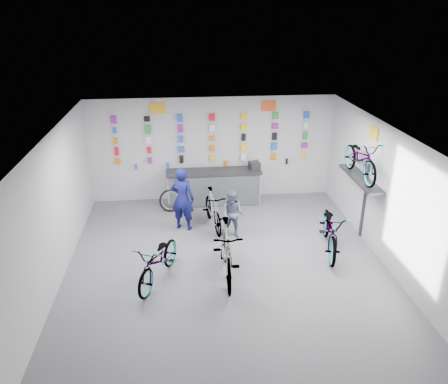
{
  "coord_description": "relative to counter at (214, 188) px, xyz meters",
  "views": [
    {
      "loc": [
        -0.91,
        -8.03,
        5.32
      ],
      "look_at": [
        0.07,
        1.4,
        1.26
      ],
      "focal_mm": 35.0,
      "sensor_mm": 36.0,
      "label": 1
    }
  ],
  "objects": [
    {
      "name": "floor",
      "position": [
        0.0,
        -3.54,
        -0.49
      ],
      "size": [
        8.0,
        8.0,
        0.0
      ],
      "primitive_type": "plane",
      "color": "#4E4E53",
      "rests_on": "ground"
    },
    {
      "name": "bike_right",
      "position": [
        2.48,
        -2.93,
        0.05
      ],
      "size": [
        1.13,
        2.15,
        1.08
      ],
      "primitive_type": "imported",
      "rotation": [
        0.0,
        0.0,
        -0.21
      ],
      "color": "gray",
      "rests_on": "floor"
    },
    {
      "name": "clerk",
      "position": [
        -0.91,
        -1.49,
        0.35
      ],
      "size": [
        0.71,
        0.6,
        1.67
      ],
      "primitive_type": "imported",
      "rotation": [
        0.0,
        0.0,
        2.76
      ],
      "color": "#0F114E",
      "rests_on": "floor"
    },
    {
      "name": "merch_wall",
      "position": [
        0.07,
        0.39,
        1.34
      ],
      "size": [
        5.56,
        0.08,
        1.56
      ],
      "color": "#D96B03",
      "rests_on": "wall_back"
    },
    {
      "name": "bike_service",
      "position": [
        -0.15,
        -1.5,
        0.02
      ],
      "size": [
        0.72,
        1.73,
        1.01
      ],
      "primitive_type": "imported",
      "rotation": [
        0.0,
        0.0,
        0.15
      ],
      "color": "gray",
      "rests_on": "floor"
    },
    {
      "name": "bike_left",
      "position": [
        -1.45,
        -3.76,
        -0.01
      ],
      "size": [
        1.28,
        1.92,
        0.95
      ],
      "primitive_type": "imported",
      "rotation": [
        0.0,
        0.0,
        -0.39
      ],
      "color": "gray",
      "rests_on": "floor"
    },
    {
      "name": "sign_left",
      "position": [
        -1.5,
        0.44,
        2.23
      ],
      "size": [
        0.42,
        0.02,
        0.3
      ],
      "primitive_type": "cube",
      "color": "#EEA319",
      "rests_on": "wall_back"
    },
    {
      "name": "ceiling",
      "position": [
        0.0,
        -3.54,
        2.51
      ],
      "size": [
        8.0,
        8.0,
        0.0
      ],
      "primitive_type": "plane",
      "rotation": [
        3.14,
        0.0,
        0.0
      ],
      "color": "white",
      "rests_on": "wall_back"
    },
    {
      "name": "counter",
      "position": [
        0.0,
        0.0,
        0.0
      ],
      "size": [
        2.7,
        0.66,
        1.0
      ],
      "color": "black",
      "rests_on": "floor"
    },
    {
      "name": "wall_right",
      "position": [
        3.5,
        -3.54,
        1.01
      ],
      "size": [
        0.0,
        8.0,
        8.0
      ],
      "primitive_type": "plane",
      "rotation": [
        1.57,
        0.0,
        -1.57
      ],
      "color": "#BCBBBE",
      "rests_on": "floor"
    },
    {
      "name": "wall_left",
      "position": [
        -3.5,
        -3.54,
        1.01
      ],
      "size": [
        0.0,
        8.0,
        8.0
      ],
      "primitive_type": "plane",
      "rotation": [
        1.57,
        0.0,
        1.57
      ],
      "color": "#BCBBBE",
      "rests_on": "floor"
    },
    {
      "name": "spare_wheel",
      "position": [
        -1.25,
        -0.37,
        -0.18
      ],
      "size": [
        0.68,
        0.38,
        0.63
      ],
      "rotation": [
        0.0,
        0.0,
        0.19
      ],
      "color": "black",
      "rests_on": "floor"
    },
    {
      "name": "wall_bracket",
      "position": [
        3.33,
        -2.34,
        0.98
      ],
      "size": [
        0.39,
        1.9,
        2.0
      ],
      "color": "#333338",
      "rests_on": "wall_right"
    },
    {
      "name": "bike_center",
      "position": [
        -0.04,
        -3.77,
        0.12
      ],
      "size": [
        0.64,
        2.04,
        1.21
      ],
      "primitive_type": "imported",
      "rotation": [
        0.0,
        0.0,
        -0.04
      ],
      "color": "gray",
      "rests_on": "floor"
    },
    {
      "name": "wall_back",
      "position": [
        0.0,
        0.46,
        1.01
      ],
      "size": [
        7.0,
        0.0,
        7.0
      ],
      "primitive_type": "plane",
      "rotation": [
        1.57,
        0.0,
        0.0
      ],
      "color": "#BCBBBE",
      "rests_on": "floor"
    },
    {
      "name": "register",
      "position": [
        1.17,
        0.01,
        0.62
      ],
      "size": [
        0.34,
        0.35,
        0.22
      ],
      "primitive_type": "cube",
      "rotation": [
        0.0,
        0.0,
        0.22
      ],
      "color": "black",
      "rests_on": "counter"
    },
    {
      "name": "customer",
      "position": [
        0.29,
        -2.06,
        0.13
      ],
      "size": [
        0.74,
        0.67,
        1.23
      ],
      "primitive_type": "imported",
      "rotation": [
        0.0,
        0.0,
        -0.44
      ],
      "color": "#4D576D",
      "rests_on": "floor"
    },
    {
      "name": "sign_side",
      "position": [
        3.48,
        -2.34,
        2.16
      ],
      "size": [
        0.02,
        0.4,
        0.3
      ],
      "primitive_type": "cube",
      "color": "#EEA319",
      "rests_on": "wall_right"
    },
    {
      "name": "wall_front",
      "position": [
        0.0,
        -7.54,
        1.01
      ],
      "size": [
        7.0,
        0.0,
        7.0
      ],
      "primitive_type": "plane",
      "rotation": [
        -1.57,
        0.0,
        0.0
      ],
      "color": "#BCBBBE",
      "rests_on": "floor"
    },
    {
      "name": "sign_right",
      "position": [
        1.6,
        0.44,
        2.23
      ],
      "size": [
        0.42,
        0.02,
        0.3
      ],
      "primitive_type": "cube",
      "color": "#E15124",
      "rests_on": "wall_back"
    },
    {
      "name": "bike_wall",
      "position": [
        3.25,
        -2.34,
        1.57
      ],
      "size": [
        0.63,
        1.8,
        0.95
      ],
      "primitive_type": "imported",
      "color": "gray",
      "rests_on": "wall_bracket"
    }
  ]
}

